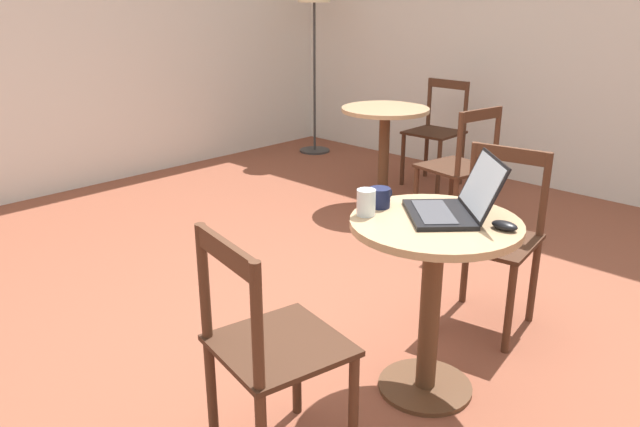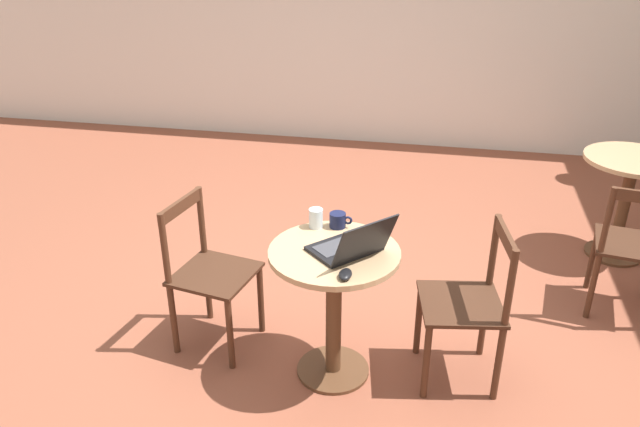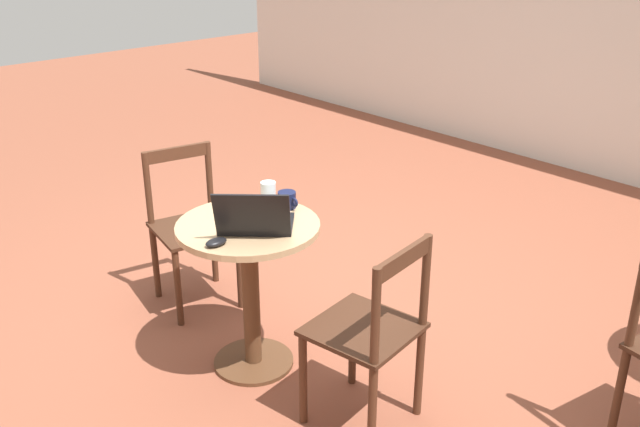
% 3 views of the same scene
% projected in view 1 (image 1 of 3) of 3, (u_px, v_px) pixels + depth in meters
% --- Properties ---
extents(ground_plane, '(16.00, 16.00, 0.00)m').
position_uv_depth(ground_plane, '(313.00, 351.00, 2.89)').
color(ground_plane, brown).
extents(wall_side, '(0.06, 9.40, 2.70)m').
position_uv_depth(wall_side, '(619.00, 23.00, 4.62)').
color(wall_side, silver).
rests_on(wall_side, ground_plane).
extents(cafe_table_near, '(0.66, 0.66, 0.75)m').
position_uv_depth(cafe_table_near, '(433.00, 270.00, 2.43)').
color(cafe_table_near, '#51331E').
rests_on(cafe_table_near, ground_plane).
extents(cafe_table_mid, '(0.66, 0.66, 0.75)m').
position_uv_depth(cafe_table_mid, '(384.00, 135.00, 4.71)').
color(cafe_table_mid, '#51331E').
rests_on(cafe_table_mid, ground_plane).
extents(chair_near_right, '(0.47, 0.47, 0.87)m').
position_uv_depth(chair_near_right, '(493.00, 239.00, 3.00)').
color(chair_near_right, '#472819').
rests_on(chair_near_right, ground_plane).
extents(chair_near_left, '(0.48, 0.48, 0.87)m').
position_uv_depth(chair_near_left, '(269.00, 351.00, 2.07)').
color(chair_near_left, '#472819').
rests_on(chair_near_left, ground_plane).
extents(chair_mid_right, '(0.42, 0.42, 0.87)m').
position_uv_depth(chair_mid_right, '(437.00, 133.00, 5.25)').
color(chair_mid_right, '#472819').
rests_on(chair_mid_right, ground_plane).
extents(chair_mid_front, '(0.47, 0.47, 0.87)m').
position_uv_depth(chair_mid_front, '(460.00, 170.00, 4.17)').
color(chair_mid_front, '#472819').
rests_on(chair_mid_front, ground_plane).
extents(floor_lamp, '(0.31, 0.31, 1.73)m').
position_uv_depth(floor_lamp, '(314.00, 3.00, 5.98)').
color(floor_lamp, '#333333').
rests_on(floor_lamp, ground_plane).
extents(laptop, '(0.46, 0.46, 0.23)m').
position_uv_depth(laptop, '(453.00, 204.00, 2.39)').
color(laptop, black).
rests_on(laptop, cafe_table_near).
extents(mouse, '(0.06, 0.10, 0.03)m').
position_uv_depth(mouse, '(505.00, 226.00, 2.27)').
color(mouse, black).
rests_on(mouse, cafe_table_near).
extents(mug, '(0.12, 0.09, 0.08)m').
position_uv_depth(mug, '(380.00, 197.00, 2.50)').
color(mug, '#141938').
rests_on(mug, cafe_table_near).
extents(drinking_glass, '(0.07, 0.07, 0.10)m').
position_uv_depth(drinking_glass, '(366.00, 202.00, 2.40)').
color(drinking_glass, silver).
rests_on(drinking_glass, cafe_table_near).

